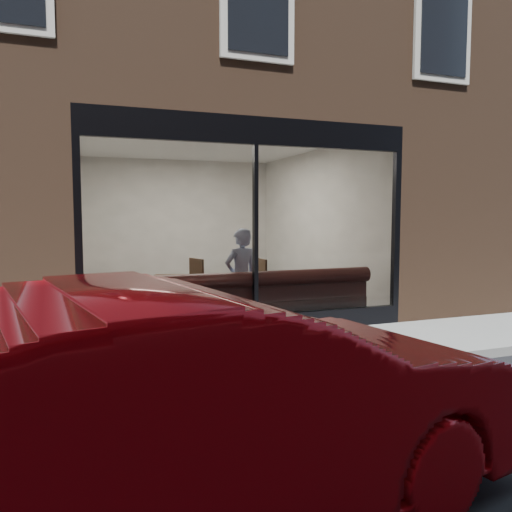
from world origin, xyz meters
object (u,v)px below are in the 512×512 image
object	(u,v)px
parked_car	(192,410)
cafe_table_left	(170,277)
cafe_table_right	(312,273)
cafe_chair_left	(188,296)
cafe_chair_right	(253,296)
person	(241,278)
banquette	(247,315)

from	to	relation	value
parked_car	cafe_table_left	bearing A→B (deg)	-20.47
parked_car	cafe_table_right	bearing A→B (deg)	-43.73
cafe_table_left	cafe_chair_left	bearing A→B (deg)	61.82
cafe_table_left	cafe_chair_left	distance (m)	1.20
cafe_table_left	cafe_chair_right	bearing A→B (deg)	16.81
person	parked_car	size ratio (longest dim) A/B	0.37
cafe_table_right	cafe_chair_right	distance (m)	1.28
cafe_chair_left	parked_car	bearing A→B (deg)	58.72
banquette	cafe_table_left	bearing A→B (deg)	132.77
banquette	cafe_table_right	size ratio (longest dim) A/B	7.01
cafe_table_left	cafe_table_right	distance (m)	2.51
banquette	person	xyz separation A→B (m)	(-0.00, 0.26, 0.56)
person	cafe_table_left	bearing A→B (deg)	-52.62
cafe_table_right	parked_car	xyz separation A→B (m)	(-3.42, -5.36, -0.03)
banquette	person	world-z (taller)	person
parked_car	person	bearing A→B (deg)	-32.62
person	cafe_table_left	world-z (taller)	person
banquette	cafe_chair_left	size ratio (longest dim) A/B	8.63
cafe_table_right	cafe_chair_left	distance (m)	2.42
cafe_chair_right	parked_car	xyz separation A→B (m)	(-2.60, -6.20, 0.47)
cafe_table_right	person	bearing A→B (deg)	-162.70
cafe_chair_left	cafe_chair_right	distance (m)	1.24
person	cafe_table_left	distance (m)	1.28
person	cafe_chair_left	size ratio (longest dim) A/B	3.40
cafe_table_left	cafe_chair_right	distance (m)	1.81
person	parked_car	bearing A→B (deg)	55.28
cafe_table_left	parked_car	size ratio (longest dim) A/B	0.14
cafe_chair_left	parked_car	xyz separation A→B (m)	(-1.45, -6.66, 0.47)
banquette	cafe_chair_left	xyz separation A→B (m)	(-0.48, 2.03, 0.01)
person	cafe_table_right	size ratio (longest dim) A/B	2.76
person	cafe_table_left	size ratio (longest dim) A/B	2.65
cafe_table_right	parked_car	distance (m)	6.36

